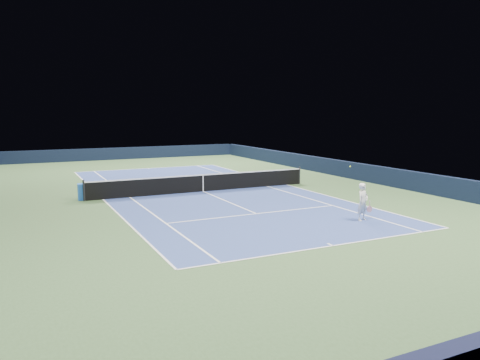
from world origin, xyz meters
name	(u,v)px	position (x,y,z in m)	size (l,w,h in m)	color
ground	(203,192)	(0.00, 0.00, 0.00)	(40.00, 40.00, 0.00)	#37542D
wall_far	(126,153)	(0.00, 19.82, 0.55)	(22.00, 0.35, 1.10)	black
wall_right	(356,171)	(10.82, 0.00, 0.55)	(0.35, 40.00, 1.10)	black
court_surface	(203,191)	(0.00, 0.00, 0.00)	(10.97, 23.77, 0.01)	navy
baseline_far	(148,168)	(0.00, 11.88, 0.01)	(10.97, 0.08, 0.00)	white
baseline_near	(333,246)	(0.00, -11.88, 0.01)	(10.97, 0.08, 0.00)	white
sideline_doubles_right	(287,185)	(5.49, 0.00, 0.01)	(0.08, 23.77, 0.00)	white
sideline_doubles_left	(103,199)	(-5.49, 0.00, 0.01)	(0.08, 23.77, 0.00)	white
sideline_singles_right	(267,186)	(4.12, 0.00, 0.01)	(0.08, 23.77, 0.00)	white
sideline_singles_left	(130,197)	(-4.12, 0.00, 0.01)	(0.08, 23.77, 0.00)	white
service_line_far	(169,177)	(0.00, 6.40, 0.01)	(8.23, 0.08, 0.00)	white
service_line_near	(256,214)	(0.00, -6.40, 0.01)	(8.23, 0.08, 0.00)	white
center_service_line	(203,191)	(0.00, 0.00, 0.01)	(0.08, 12.80, 0.00)	white
center_mark_far	(148,168)	(0.00, 11.73, 0.01)	(0.08, 0.30, 0.00)	white
center_mark_near	(330,245)	(0.00, -11.73, 0.01)	(0.08, 0.30, 0.00)	white
tennis_net	(203,183)	(0.00, 0.00, 0.50)	(12.90, 0.10, 1.07)	black
sponsor_cube	(83,192)	(-6.40, 0.36, 0.42)	(0.58, 0.50, 0.83)	blue
tennis_player	(363,202)	(3.34, -9.42, 0.78)	(0.78, 1.29, 2.16)	white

